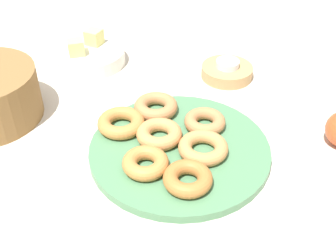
# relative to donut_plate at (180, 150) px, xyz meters

# --- Properties ---
(ground_plane) EXTENTS (2.40, 2.40, 0.00)m
(ground_plane) POSITION_rel_donut_plate_xyz_m (0.00, 0.00, -0.01)
(ground_plane) COLOR beige
(donut_plate) EXTENTS (0.33, 0.33, 0.02)m
(donut_plate) POSITION_rel_donut_plate_xyz_m (0.00, 0.00, 0.00)
(donut_plate) COLOR #4C7F56
(donut_plate) RESTS_ON ground_plane
(donut_0) EXTENTS (0.13, 0.13, 0.03)m
(donut_0) POSITION_rel_donut_plate_xyz_m (-0.04, 0.11, 0.02)
(donut_0) COLOR #BC7A3D
(donut_0) RESTS_ON donut_plate
(donut_1) EXTENTS (0.12, 0.12, 0.02)m
(donut_1) POSITION_rel_donut_plate_xyz_m (0.02, -0.04, 0.02)
(donut_1) COLOR #C6844C
(donut_1) RESTS_ON donut_plate
(donut_2) EXTENTS (0.11, 0.11, 0.02)m
(donut_2) POSITION_rel_donut_plate_xyz_m (0.08, 0.01, 0.02)
(donut_2) COLOR #B27547
(donut_2) RESTS_ON donut_plate
(donut_3) EXTENTS (0.10, 0.10, 0.03)m
(donut_3) POSITION_rel_donut_plate_xyz_m (-0.01, 0.04, 0.02)
(donut_3) COLOR #C6844C
(donut_3) RESTS_ON donut_plate
(donut_4) EXTENTS (0.11, 0.11, 0.03)m
(donut_4) POSITION_rel_donut_plate_xyz_m (0.04, 0.11, 0.02)
(donut_4) COLOR #B27547
(donut_4) RESTS_ON donut_plate
(donut_5) EXTENTS (0.11, 0.11, 0.03)m
(donut_5) POSITION_rel_donut_plate_xyz_m (-0.08, 0.00, 0.02)
(donut_5) COLOR #BC7A3D
(donut_5) RESTS_ON donut_plate
(donut_6) EXTENTS (0.09, 0.09, 0.03)m
(donut_6) POSITION_rel_donut_plate_xyz_m (-0.06, -0.08, 0.02)
(donut_6) COLOR #AD6B33
(donut_6) RESTS_ON donut_plate
(candle_holder) EXTENTS (0.12, 0.12, 0.03)m
(candle_holder) POSITION_rel_donut_plate_xyz_m (0.27, 0.11, 0.01)
(candle_holder) COLOR tan
(candle_holder) RESTS_ON ground_plane
(tealight) EXTENTS (0.05, 0.05, 0.01)m
(tealight) POSITION_rel_donut_plate_xyz_m (0.27, 0.11, 0.03)
(tealight) COLOR silver
(tealight) RESTS_ON candle_holder
(fruit_bowl) EXTENTS (0.18, 0.18, 0.03)m
(fruit_bowl) POSITION_rel_donut_plate_xyz_m (0.08, 0.39, 0.01)
(fruit_bowl) COLOR silver
(fruit_bowl) RESTS_ON ground_plane
(melon_chunk_left) EXTENTS (0.05, 0.05, 0.04)m
(melon_chunk_left) POSITION_rel_donut_plate_xyz_m (0.05, 0.39, 0.04)
(melon_chunk_left) COLOR #DBD67A
(melon_chunk_left) RESTS_ON fruit_bowl
(melon_chunk_right) EXTENTS (0.05, 0.05, 0.04)m
(melon_chunk_right) POSITION_rel_donut_plate_xyz_m (0.11, 0.40, 0.04)
(melon_chunk_right) COLOR #DBD67A
(melon_chunk_right) RESTS_ON fruit_bowl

